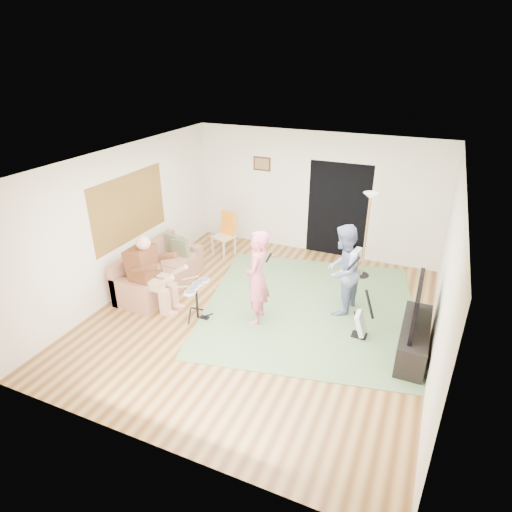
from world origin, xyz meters
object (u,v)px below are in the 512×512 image
at_px(guitar_spare, 361,324).
at_px(torchiere_lamp, 368,221).
at_px(singer, 257,278).
at_px(television, 417,305).
at_px(dining_chair, 224,240).
at_px(tv_cabinet, 414,340).
at_px(drum_kit, 197,303).
at_px(guitarist, 342,270).
at_px(sofa, 157,274).

bearing_deg(guitar_spare, torchiere_lamp, 100.31).
xyz_separation_m(singer, guitar_spare, (1.71, 0.23, -0.57)).
height_order(guitar_spare, television, television).
bearing_deg(dining_chair, tv_cabinet, -7.86).
bearing_deg(television, torchiere_lamp, 117.36).
xyz_separation_m(drum_kit, television, (3.45, 0.45, 0.56)).
xyz_separation_m(guitarist, tv_cabinet, (1.30, -0.73, -0.56)).
xyz_separation_m(drum_kit, singer, (0.98, 0.33, 0.53)).
distance_m(guitar_spare, television, 0.97).
bearing_deg(guitarist, sofa, -73.87).
bearing_deg(tv_cabinet, singer, -177.29).
xyz_separation_m(drum_kit, guitarist, (2.20, 1.17, 0.52)).
bearing_deg(sofa, drum_kit, -26.79).
bearing_deg(guitar_spare, television, -8.14).
distance_m(guitarist, television, 1.45).
distance_m(sofa, guitar_spare, 3.98).
height_order(dining_chair, television, television).
xyz_separation_m(drum_kit, torchiere_lamp, (2.31, 2.65, 0.92)).
xyz_separation_m(guitarist, dining_chair, (-2.94, 1.30, -0.47)).
height_order(drum_kit, torchiere_lamp, torchiere_lamp).
xyz_separation_m(dining_chair, tv_cabinet, (4.24, -2.02, -0.10)).
bearing_deg(sofa, dining_chair, 73.31).
height_order(torchiere_lamp, tv_cabinet, torchiere_lamp).
relative_size(dining_chair, television, 0.89).
bearing_deg(guitar_spare, tv_cabinet, -7.64).
distance_m(drum_kit, television, 3.52).
bearing_deg(drum_kit, dining_chair, 106.70).
distance_m(guitar_spare, torchiere_lamp, 2.34).
xyz_separation_m(drum_kit, tv_cabinet, (3.50, 0.45, -0.04)).
relative_size(sofa, singer, 1.19).
bearing_deg(torchiere_lamp, singer, -119.84).
relative_size(sofa, guitar_spare, 2.23).
height_order(drum_kit, television, television).
height_order(drum_kit, tv_cabinet, drum_kit).
xyz_separation_m(sofa, television, (4.74, -0.20, 0.59)).
bearing_deg(tv_cabinet, guitarist, 150.90).
xyz_separation_m(torchiere_lamp, television, (1.14, -2.20, -0.36)).
height_order(sofa, singer, singer).
xyz_separation_m(guitarist, guitar_spare, (0.49, -0.62, -0.56)).
relative_size(drum_kit, dining_chair, 0.68).
bearing_deg(television, drum_kit, -172.61).
bearing_deg(torchiere_lamp, drum_kit, -131.04).
xyz_separation_m(singer, television, (2.47, 0.12, 0.03)).
height_order(torchiere_lamp, dining_chair, torchiere_lamp).
bearing_deg(drum_kit, television, 7.39).
xyz_separation_m(drum_kit, guitar_spare, (2.69, 0.56, -0.04)).
bearing_deg(dining_chair, torchiere_lamp, 21.04).
height_order(sofa, guitarist, guitarist).
bearing_deg(tv_cabinet, dining_chair, 154.50).
bearing_deg(tv_cabinet, television, 180.00).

